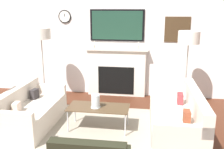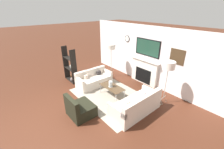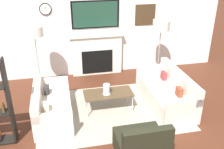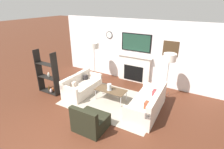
# 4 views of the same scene
# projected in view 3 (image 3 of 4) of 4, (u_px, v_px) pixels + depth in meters

# --- Properties ---
(fireplace_wall) EXTENTS (7.36, 0.28, 2.70)m
(fireplace_wall) POSITION_uv_depth(u_px,v_px,m) (96.00, 32.00, 7.37)
(fireplace_wall) COLOR white
(fireplace_wall) RESTS_ON ground_plane
(area_rug) EXTENTS (3.29, 2.26, 0.01)m
(area_rug) POSITION_uv_depth(u_px,v_px,m) (111.00, 110.00, 6.05)
(area_rug) COLOR gray
(area_rug) RESTS_ON ground_plane
(couch_left) EXTENTS (0.77, 1.62, 0.73)m
(couch_left) POSITION_uv_depth(u_px,v_px,m) (51.00, 107.00, 5.68)
(couch_left) COLOR beige
(couch_left) RESTS_ON ground_plane
(couch_right) EXTENTS (0.86, 1.90, 0.80)m
(couch_right) POSITION_uv_depth(u_px,v_px,m) (167.00, 93.00, 6.18)
(couch_right) COLOR beige
(couch_right) RESTS_ON ground_plane
(armchair) EXTENTS (0.86, 0.80, 0.79)m
(armchair) POSITION_uv_depth(u_px,v_px,m) (142.00, 145.00, 4.60)
(armchair) COLOR black
(armchair) RESTS_ON ground_plane
(coffee_table) EXTENTS (1.11, 0.53, 0.43)m
(coffee_table) POSITION_uv_depth(u_px,v_px,m) (108.00, 94.00, 5.92)
(coffee_table) COLOR #4C3823
(coffee_table) RESTS_ON ground_plane
(hurricane_candle) EXTENTS (0.18, 0.18, 0.24)m
(hurricane_candle) POSITION_uv_depth(u_px,v_px,m) (107.00, 90.00, 5.82)
(hurricane_candle) COLOR silver
(hurricane_candle) RESTS_ON coffee_table
(floor_lamp_left) EXTENTS (0.42, 0.42, 1.73)m
(floor_lamp_left) POSITION_uv_depth(u_px,v_px,m) (34.00, 32.00, 6.18)
(floor_lamp_left) COLOR #9E998E
(floor_lamp_left) RESTS_ON ground_plane
(floor_lamp_right) EXTENTS (0.44, 0.44, 1.71)m
(floor_lamp_right) POSITION_uv_depth(u_px,v_px,m) (161.00, 26.00, 6.79)
(floor_lamp_right) COLOR #9E998E
(floor_lamp_right) RESTS_ON ground_plane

